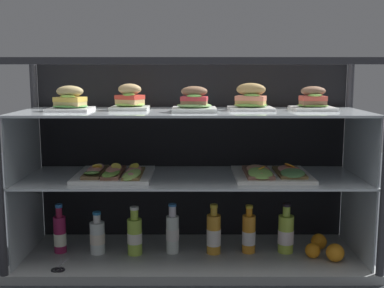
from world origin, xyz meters
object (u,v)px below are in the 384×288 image
Objects in this scene: open_sandwich_tray_near_left_corner at (272,173)px; juice_bottle_back_left at (97,237)px; plated_roll_sandwich_center at (194,103)px; juice_bottle_front_middle at (173,232)px; juice_bottle_back_center at (135,235)px; plated_roll_sandwich_left_of_center at (70,101)px; juice_bottle_near_post at (286,233)px; orange_fruit_rolled_forward at (313,250)px; plated_roll_sandwich_right_of_center at (130,99)px; juice_bottle_front_right_end at (249,234)px; juice_bottle_front_second at (60,234)px; kitchen_scissors at (59,268)px; orange_fruit_beside_bottles at (319,241)px; orange_fruit_near_left_post at (335,253)px; plated_roll_sandwich_near_left_corner at (313,101)px; juice_bottle_front_fourth at (214,234)px; plated_roll_sandwich_far_right at (251,100)px; open_sandwich_tray_center at (114,173)px.

open_sandwich_tray_near_left_corner is 0.86m from juice_bottle_back_left.
plated_roll_sandwich_center is 0.47m from open_sandwich_tray_near_left_corner.
open_sandwich_tray_near_left_corner is 0.54m from juice_bottle_front_middle.
juice_bottle_back_center is (-0.63, 0.01, -0.29)m from open_sandwich_tray_near_left_corner.
plated_roll_sandwich_left_of_center is 0.84× the size of juice_bottle_back_center.
juice_bottle_back_left is at bearing 178.52° from open_sandwich_tray_near_left_corner.
juice_bottle_back_center is 0.97× the size of juice_bottle_near_post.
orange_fruit_rolled_forward is (0.99, -0.06, -0.04)m from juice_bottle_back_left.
juice_bottle_front_right_end is (0.55, -0.05, -0.62)m from plated_roll_sandwich_right_of_center.
kitchen_scissors is (0.05, -0.20, -0.08)m from juice_bottle_front_second.
juice_bottle_back_center is 0.87m from orange_fruit_beside_bottles.
juice_bottle_front_second is at bearing 176.06° from juice_bottle_back_center.
plated_roll_sandwich_right_of_center is 0.65m from juice_bottle_front_middle.
plated_roll_sandwich_right_of_center is at bearing 179.22° from orange_fruit_beside_bottles.
kitchen_scissors is at bearing -175.93° from orange_fruit_near_left_post.
plated_roll_sandwich_left_of_center is at bearing -177.89° from plated_roll_sandwich_near_left_corner.
plated_roll_sandwich_near_left_corner reaches higher than juice_bottle_front_fourth.
orange_fruit_near_left_post is at bearing -5.32° from plated_roll_sandwich_left_of_center.
juice_bottle_front_right_end is 1.45× the size of kitchen_scissors.
juice_bottle_front_second is 1.05m from juice_bottle_near_post.
orange_fruit_rolled_forward is (-0.09, 0.04, -0.01)m from orange_fruit_near_left_post.
plated_roll_sandwich_center is 0.94× the size of plated_roll_sandwich_far_right.
juice_bottle_near_post reaches higher than orange_fruit_beside_bottles.
juice_bottle_front_fourth is 3.40× the size of orange_fruit_rolled_forward.
plated_roll_sandwich_left_of_center is at bearing 178.05° from open_sandwich_tray_near_left_corner.
kitchen_scissors is (-1.21, -0.09, -0.04)m from orange_fruit_near_left_post.
plated_roll_sandwich_near_left_corner is at bearing 2.11° from plated_roll_sandwich_left_of_center.
plated_roll_sandwich_left_of_center is at bearing 174.52° from juice_bottle_back_left.
plated_roll_sandwich_far_right is at bearing 4.86° from juice_bottle_back_left.
orange_fruit_beside_bottles is at bearing 12.35° from juice_bottle_near_post.
open_sandwich_tray_near_left_corner is at bearing -155.79° from juice_bottle_near_post.
juice_bottle_back_center is (-0.27, 0.03, -0.61)m from plated_roll_sandwich_center.
plated_roll_sandwich_left_of_center is at bearing -1.03° from juice_bottle_front_second.
open_sandwich_tray_near_left_corner is (0.71, 0.01, -0.00)m from open_sandwich_tray_center.
plated_roll_sandwich_left_of_center is at bearing 174.68° from orange_fruit_near_left_post.
juice_bottle_back_left is 1.27× the size of kitchen_scissors.
juice_bottle_back_center is (0.28, -0.02, -0.62)m from plated_roll_sandwich_left_of_center.
open_sandwich_tray_near_left_corner is 1.75× the size of juice_bottle_back_left.
orange_fruit_beside_bottles is 1.09× the size of orange_fruit_rolled_forward.
plated_roll_sandwich_center is 0.88m from juice_bottle_front_second.
plated_roll_sandwich_center reaches higher than juice_bottle_back_left.
juice_bottle_back_left is 0.87× the size of juice_bottle_back_center.
open_sandwich_tray_center is 1.02× the size of open_sandwich_tray_near_left_corner.
open_sandwich_tray_near_left_corner is at bearing 168.34° from orange_fruit_rolled_forward.
plated_roll_sandwich_right_of_center is 0.31m from plated_roll_sandwich_center.
plated_roll_sandwich_left_of_center reaches higher than juice_bottle_front_middle.
plated_roll_sandwich_far_right is at bearing 3.52° from plated_roll_sandwich_left_of_center.
open_sandwich_tray_center is 1.51× the size of juice_bottle_front_middle.
juice_bottle_back_left is 0.99m from orange_fruit_rolled_forward.
plated_roll_sandwich_center is 0.62m from juice_bottle_front_fourth.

